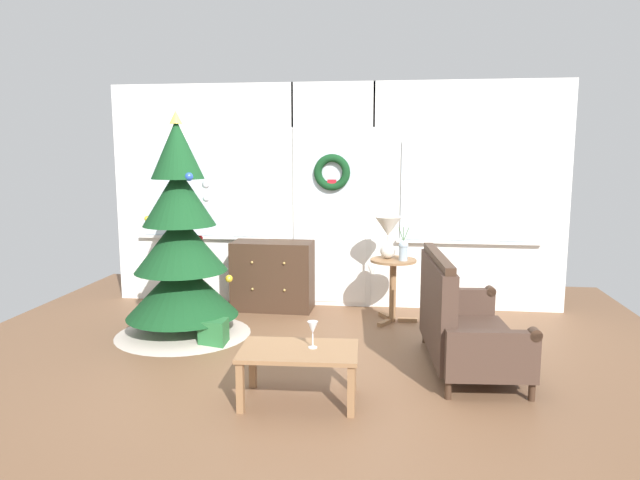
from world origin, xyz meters
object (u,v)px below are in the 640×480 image
(table_lamp, at_px, (388,232))
(wine_glass, at_px, (313,329))
(settee_sofa, at_px, (460,324))
(flower_vase, at_px, (403,249))
(coffee_table, at_px, (299,357))
(christmas_tree, at_px, (181,255))
(dresser_cabinet, at_px, (273,276))
(gift_box, at_px, (214,332))
(side_table, at_px, (393,277))

(table_lamp, xyz_separation_m, wine_glass, (-0.50, -2.09, -0.42))
(settee_sofa, bearing_deg, wine_glass, -145.04)
(table_lamp, height_order, flower_vase, table_lamp)
(coffee_table, height_order, wine_glass, wine_glass)
(flower_vase, bearing_deg, christmas_tree, -163.40)
(christmas_tree, height_order, flower_vase, christmas_tree)
(settee_sofa, bearing_deg, flower_vase, 110.64)
(christmas_tree, bearing_deg, dresser_cabinet, 55.73)
(table_lamp, relative_size, flower_vase, 1.26)
(settee_sofa, bearing_deg, gift_box, 172.27)
(christmas_tree, xyz_separation_m, flower_vase, (2.14, 0.64, -0.01))
(dresser_cabinet, distance_m, flower_vase, 1.55)
(side_table, relative_size, wine_glass, 3.43)
(side_table, height_order, flower_vase, flower_vase)
(flower_vase, relative_size, coffee_table, 0.40)
(coffee_table, relative_size, wine_glass, 4.43)
(gift_box, bearing_deg, coffee_table, -48.47)
(table_lamp, bearing_deg, dresser_cabinet, 168.14)
(dresser_cabinet, xyz_separation_m, wine_glass, (0.79, -2.36, 0.14))
(dresser_cabinet, distance_m, coffee_table, 2.50)
(flower_vase, bearing_deg, table_lamp, 147.99)
(side_table, height_order, table_lamp, table_lamp)
(dresser_cabinet, xyz_separation_m, gift_box, (-0.29, -1.28, -0.27))
(table_lamp, bearing_deg, settee_sofa, -64.82)
(dresser_cabinet, bearing_deg, table_lamp, -11.86)
(side_table, distance_m, flower_vase, 0.33)
(christmas_tree, xyz_separation_m, gift_box, (0.40, -0.27, -0.68))
(christmas_tree, distance_m, gift_box, 0.83)
(christmas_tree, xyz_separation_m, dresser_cabinet, (0.69, 1.01, -0.40))
(dresser_cabinet, distance_m, side_table, 1.39)
(flower_vase, bearing_deg, settee_sofa, -69.36)
(coffee_table, xyz_separation_m, wine_glass, (0.09, 0.04, 0.20))
(christmas_tree, height_order, side_table, christmas_tree)
(flower_vase, distance_m, coffee_table, 2.21)
(settee_sofa, relative_size, flower_vase, 4.09)
(coffee_table, relative_size, gift_box, 3.62)
(flower_vase, xyz_separation_m, gift_box, (-1.74, -0.91, -0.67))
(settee_sofa, relative_size, wine_glass, 7.35)
(christmas_tree, xyz_separation_m, table_lamp, (1.98, 0.74, 0.16))
(christmas_tree, height_order, settee_sofa, christmas_tree)
(dresser_cabinet, bearing_deg, gift_box, -102.82)
(side_table, distance_m, gift_box, 1.94)
(wine_glass, height_order, gift_box, wine_glass)
(dresser_cabinet, height_order, gift_box, dresser_cabinet)
(christmas_tree, xyz_separation_m, wine_glass, (1.48, -1.35, -0.26))
(wine_glass, bearing_deg, side_table, 74.72)
(table_lamp, bearing_deg, side_table, -33.69)
(table_lamp, bearing_deg, christmas_tree, -159.56)
(dresser_cabinet, relative_size, settee_sofa, 0.63)
(christmas_tree, height_order, table_lamp, christmas_tree)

